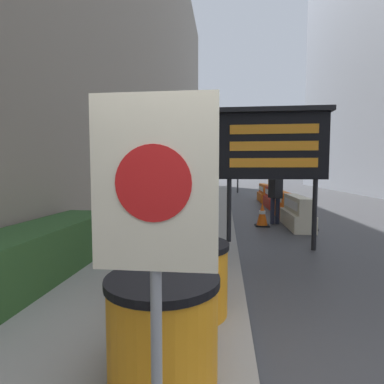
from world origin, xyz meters
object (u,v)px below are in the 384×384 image
(traffic_cone_near, at_px, (262,214))
(barrel_drum_foreground, at_px, (163,327))
(barrel_drum_back, at_px, (187,251))
(jersey_barrier_orange_far, at_px, (281,205))
(message_board, at_px, (272,146))
(jersey_barrier_orange_near, at_px, (264,194))
(pedestrian_passerby, at_px, (273,184))
(barrel_drum_middle, at_px, (190,278))
(warning_sign, at_px, (155,211))
(traffic_cone_mid, at_px, (310,217))
(jersey_barrier_red_striped, at_px, (271,198))
(traffic_light_near_curb, at_px, (238,155))
(pedestrian_worker, at_px, (275,192))
(jersey_barrier_cream, at_px, (297,214))

(traffic_cone_near, bearing_deg, barrel_drum_foreground, -102.66)
(barrel_drum_back, xyz_separation_m, jersey_barrier_orange_far, (2.67, 7.30, -0.13))
(barrel_drum_foreground, bearing_deg, message_board, 71.82)
(jersey_barrier_orange_near, bearing_deg, pedestrian_passerby, -87.09)
(barrel_drum_middle, xyz_separation_m, jersey_barrier_orange_near, (2.50, 13.36, -0.11))
(jersey_barrier_orange_near, relative_size, pedestrian_passerby, 1.22)
(message_board, xyz_separation_m, traffic_cone_near, (0.14, 2.66, -1.86))
(warning_sign, distance_m, traffic_cone_mid, 7.94)
(barrel_drum_foreground, height_order, jersey_barrier_red_striped, jersey_barrier_red_striped)
(message_board, height_order, traffic_cone_near, message_board)
(message_board, relative_size, jersey_barrier_orange_near, 1.36)
(message_board, xyz_separation_m, jersey_barrier_orange_far, (1.13, 5.00, -1.82))
(barrel_drum_back, xyz_separation_m, traffic_cone_mid, (2.96, 4.59, -0.17))
(barrel_drum_foreground, height_order, pedestrian_passerby, pedestrian_passerby)
(warning_sign, xyz_separation_m, message_board, (1.35, 5.06, 0.72))
(barrel_drum_foreground, height_order, warning_sign, warning_sign)
(traffic_cone_near, bearing_deg, barrel_drum_back, -108.64)
(jersey_barrier_orange_near, bearing_deg, barrel_drum_middle, -100.60)
(barrel_drum_middle, xyz_separation_m, traffic_cone_mid, (2.79, 5.64, -0.17))
(barrel_drum_back, relative_size, traffic_light_near_curb, 0.22)
(traffic_cone_mid, bearing_deg, traffic_light_near_curb, 96.00)
(barrel_drum_foreground, height_order, pedestrian_worker, pedestrian_worker)
(jersey_barrier_red_striped, xyz_separation_m, traffic_cone_near, (-0.99, -4.78, -0.05))
(message_board, bearing_deg, barrel_drum_foreground, -108.18)
(warning_sign, relative_size, jersey_barrier_red_striped, 0.89)
(jersey_barrier_red_striped, distance_m, traffic_cone_near, 4.88)
(jersey_barrier_orange_far, bearing_deg, message_board, -102.79)
(traffic_cone_near, bearing_deg, jersey_barrier_cream, -5.77)
(barrel_drum_middle, distance_m, pedestrian_passerby, 11.40)
(message_board, xyz_separation_m, jersey_barrier_orange_near, (1.13, 10.01, -1.81))
(jersey_barrier_cream, xyz_separation_m, traffic_cone_mid, (0.29, -0.28, -0.05))
(jersey_barrier_orange_far, relative_size, jersey_barrier_orange_near, 0.93)
(message_board, bearing_deg, traffic_cone_mid, 58.03)
(warning_sign, xyz_separation_m, traffic_cone_mid, (2.77, 7.35, -1.14))
(barrel_drum_foreground, distance_m, jersey_barrier_orange_near, 14.64)
(traffic_light_near_curb, bearing_deg, pedestrian_passerby, -81.37)
(barrel_drum_foreground, xyz_separation_m, jersey_barrier_orange_near, (2.58, 14.41, -0.11))
(traffic_cone_mid, bearing_deg, traffic_cone_near, 163.63)
(barrel_drum_back, relative_size, traffic_cone_mid, 1.16)
(traffic_cone_near, distance_m, traffic_light_near_curb, 13.76)
(warning_sign, height_order, traffic_light_near_curb, traffic_light_near_curb)
(warning_sign, bearing_deg, traffic_light_near_curb, 86.48)
(traffic_cone_mid, xyz_separation_m, pedestrian_worker, (-0.83, 0.83, 0.65))
(traffic_cone_mid, bearing_deg, jersey_barrier_orange_near, 92.17)
(jersey_barrier_orange_far, bearing_deg, warning_sign, -103.85)
(barrel_drum_foreground, bearing_deg, traffic_cone_near, 77.34)
(jersey_barrier_orange_far, height_order, pedestrian_passerby, pedestrian_passerby)
(traffic_cone_mid, relative_size, pedestrian_passerby, 0.41)
(barrel_drum_foreground, xyz_separation_m, barrel_drum_middle, (0.08, 1.05, 0.00))
(barrel_drum_back, xyz_separation_m, warning_sign, (0.19, -2.76, 0.97))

